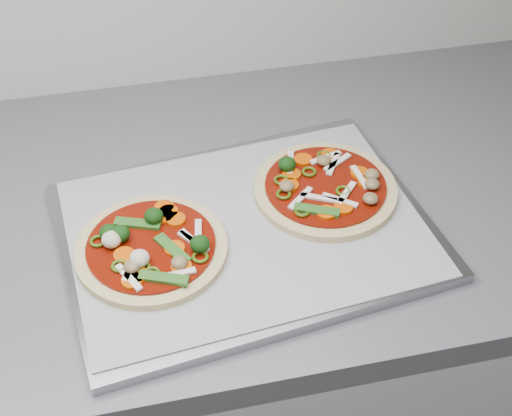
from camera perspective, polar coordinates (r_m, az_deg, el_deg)
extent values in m
cube|color=silver|center=(1.36, 6.17, -12.75)|extent=(3.60, 0.60, 0.86)
cube|color=slate|center=(1.02, 8.02, 1.65)|extent=(3.60, 0.60, 0.04)
cube|color=gray|center=(0.91, -0.80, -1.91)|extent=(0.50, 0.40, 0.01)
cube|color=#A3A3A9|center=(0.90, -0.80, -1.53)|extent=(0.47, 0.36, 0.00)
cylinder|color=tan|center=(0.88, -8.36, -3.26)|extent=(0.21, 0.21, 0.01)
cylinder|color=maroon|center=(0.87, -8.40, -2.95)|extent=(0.17, 0.17, 0.00)
cylinder|color=#F94F00|center=(0.84, -6.00, -4.70)|extent=(0.03, 0.03, 0.00)
cylinder|color=#F94F00|center=(0.83, -9.45, -5.32)|extent=(0.03, 0.03, 0.00)
ellipsoid|color=beige|center=(0.87, -11.50, -2.48)|extent=(0.03, 0.03, 0.02)
cylinder|color=#F94F00|center=(0.90, -7.01, -0.32)|extent=(0.03, 0.03, 0.00)
cylinder|color=#F94F00|center=(0.88, -11.32, -2.40)|extent=(0.03, 0.03, 0.00)
torus|color=#3A500C|center=(0.88, -12.54, -2.60)|extent=(0.03, 0.03, 0.00)
ellipsoid|color=#163D0F|center=(0.87, -10.83, -2.03)|extent=(0.03, 0.03, 0.02)
torus|color=#3A500C|center=(0.84, -4.49, -3.92)|extent=(0.02, 0.02, 0.00)
cube|color=#386720|center=(0.83, -7.40, -5.59)|extent=(0.06, 0.03, 0.00)
cube|color=white|center=(0.84, -9.96, -4.60)|extent=(0.03, 0.05, 0.00)
ellipsoid|color=brown|center=(0.84, -6.15, -4.35)|extent=(0.03, 0.03, 0.01)
ellipsoid|color=#163D0F|center=(0.89, -8.18, -0.64)|extent=(0.03, 0.03, 0.02)
cube|color=white|center=(0.87, -4.64, -2.06)|extent=(0.02, 0.05, 0.00)
ellipsoid|color=#163D0F|center=(0.88, -11.67, -1.95)|extent=(0.03, 0.03, 0.02)
cylinder|color=#F94F00|center=(0.91, -7.35, 0.05)|extent=(0.03, 0.03, 0.00)
torus|color=#3A500C|center=(0.84, -9.10, -4.65)|extent=(0.03, 0.03, 0.00)
cube|color=white|center=(0.86, -5.03, -2.69)|extent=(0.04, 0.04, 0.00)
cylinder|color=#F94F00|center=(0.89, -6.43, -0.90)|extent=(0.03, 0.03, 0.00)
cylinder|color=#F94F00|center=(0.86, -10.52, -3.71)|extent=(0.03, 0.03, 0.00)
torus|color=#3A500C|center=(0.85, -10.88, -4.57)|extent=(0.03, 0.03, 0.00)
cube|color=#386720|center=(0.89, -9.46, -1.24)|extent=(0.06, 0.03, 0.00)
cube|color=#386720|center=(0.86, -6.71, -3.29)|extent=(0.04, 0.06, 0.00)
cube|color=white|center=(0.83, -6.47, -5.30)|extent=(0.05, 0.01, 0.00)
ellipsoid|color=beige|center=(0.84, -9.31, -4.00)|extent=(0.03, 0.03, 0.02)
cylinder|color=#F94F00|center=(0.83, -9.88, -5.74)|extent=(0.03, 0.03, 0.00)
ellipsoid|color=#163D0F|center=(0.85, -4.51, -2.88)|extent=(0.03, 0.03, 0.02)
cylinder|color=#F94F00|center=(0.90, -7.37, -0.65)|extent=(0.03, 0.03, 0.00)
torus|color=#3A500C|center=(0.83, -8.33, -5.18)|extent=(0.02, 0.02, 0.00)
cube|color=white|center=(0.86, -5.06, -2.65)|extent=(0.03, 0.05, 0.00)
ellipsoid|color=brown|center=(0.84, -9.90, -4.62)|extent=(0.03, 0.03, 0.01)
cylinder|color=#F94F00|center=(0.86, -6.53, -3.23)|extent=(0.04, 0.04, 0.00)
cube|color=white|center=(0.83, -10.15, -5.49)|extent=(0.03, 0.05, 0.00)
ellipsoid|color=brown|center=(0.87, -11.61, -2.59)|extent=(0.02, 0.02, 0.01)
cylinder|color=tan|center=(0.95, 5.56, 1.50)|extent=(0.23, 0.23, 0.01)
cylinder|color=maroon|center=(0.94, 5.58, 1.81)|extent=(0.19, 0.19, 0.00)
ellipsoid|color=brown|center=(0.97, 5.46, 3.81)|extent=(0.03, 0.03, 0.01)
cube|color=white|center=(0.97, 2.75, 3.63)|extent=(0.02, 0.05, 0.00)
torus|color=#3A500C|center=(0.92, 2.22, 1.12)|extent=(0.03, 0.03, 0.00)
cube|color=white|center=(0.97, 6.20, 3.54)|extent=(0.03, 0.05, 0.00)
cube|color=white|center=(0.98, 6.53, 3.64)|extent=(0.05, 0.03, 0.00)
torus|color=#3A500C|center=(0.90, 3.71, -0.26)|extent=(0.02, 0.02, 0.00)
cylinder|color=#F94F00|center=(0.98, 3.78, 3.89)|extent=(0.03, 0.03, 0.00)
cylinder|color=#F94F00|center=(0.95, 2.86, 2.71)|extent=(0.03, 0.03, 0.00)
torus|color=#3A500C|center=(0.94, 2.02, 2.25)|extent=(0.03, 0.03, 0.00)
cylinder|color=#F94F00|center=(0.91, 7.00, 0.05)|extent=(0.03, 0.03, 0.00)
cube|color=white|center=(0.98, 5.59, 4.04)|extent=(0.05, 0.02, 0.00)
ellipsoid|color=#163D0F|center=(0.96, 2.50, 3.53)|extent=(0.03, 0.03, 0.02)
cube|color=white|center=(0.92, 6.73, 0.62)|extent=(0.04, 0.04, 0.00)
torus|color=#3A500C|center=(0.99, 5.45, 4.18)|extent=(0.02, 0.02, 0.00)
cylinder|color=#F94F00|center=(0.99, 5.93, 4.26)|extent=(0.03, 0.03, 0.00)
cube|color=white|center=(0.92, 3.58, 0.79)|extent=(0.04, 0.04, 0.00)
cube|color=white|center=(0.92, 5.04, 0.82)|extent=(0.05, 0.03, 0.00)
ellipsoid|color=brown|center=(0.93, 2.48, 1.76)|extent=(0.03, 0.03, 0.01)
ellipsoid|color=brown|center=(0.94, 9.27, 1.90)|extent=(0.03, 0.03, 0.01)
cylinder|color=#F94F00|center=(0.90, 5.66, -0.36)|extent=(0.03, 0.03, 0.00)
cube|color=white|center=(0.96, 8.31, 2.45)|extent=(0.01, 0.05, 0.00)
ellipsoid|color=brown|center=(0.92, 9.15, 0.76)|extent=(0.02, 0.02, 0.01)
ellipsoid|color=brown|center=(0.96, 9.26, 2.66)|extent=(0.03, 0.03, 0.01)
cube|color=#386720|center=(0.90, 4.89, -0.18)|extent=(0.06, 0.04, 0.00)
cylinder|color=#F94F00|center=(0.96, 8.30, 2.79)|extent=(0.03, 0.03, 0.00)
cube|color=white|center=(0.93, 7.24, 1.19)|extent=(0.04, 0.04, 0.00)
cylinder|color=#F94F00|center=(0.94, 2.68, 1.84)|extent=(0.03, 0.03, 0.00)
torus|color=#3A500C|center=(0.96, 4.26, 2.91)|extent=(0.03, 0.03, 0.00)
torus|color=#3A500C|center=(0.93, 6.99, 1.36)|extent=(0.03, 0.03, 0.00)
cylinder|color=#F94F00|center=(0.95, 8.87, 2.06)|extent=(0.03, 0.03, 0.00)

